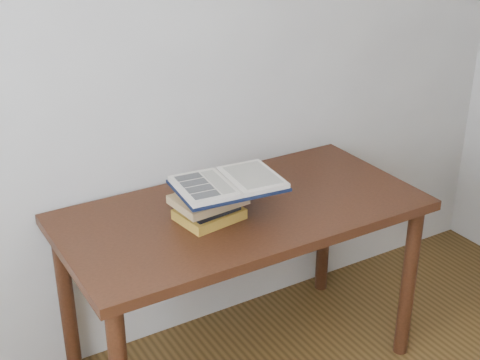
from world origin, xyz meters
TOP-DOWN VIEW (x-y plane):
  - desk at (0.12, 1.38)m, footprint 1.37×0.69m
  - book_stack at (-0.03, 1.36)m, footprint 0.26×0.21m
  - open_book at (0.03, 1.34)m, footprint 0.40×0.30m

SIDE VIEW (x-z plane):
  - desk at x=0.12m, z-range 0.27..1.01m
  - book_stack at x=-0.03m, z-range 0.74..0.86m
  - open_book at x=0.03m, z-range 0.86..0.89m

